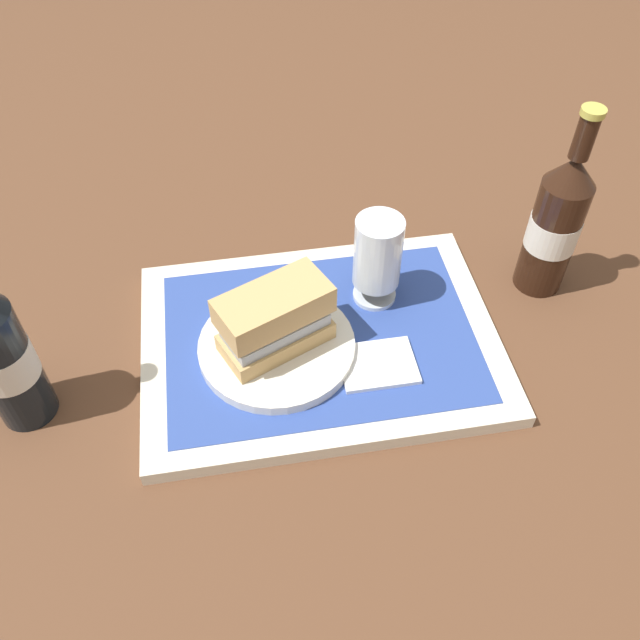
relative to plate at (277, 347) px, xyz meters
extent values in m
plane|color=brown|center=(0.06, 0.01, -0.03)|extent=(3.00, 3.00, 0.00)
cube|color=beige|center=(0.06, 0.01, -0.02)|extent=(0.44, 0.32, 0.02)
cube|color=#2D4793|center=(0.06, 0.01, -0.01)|extent=(0.38, 0.27, 0.00)
cylinder|color=silver|center=(0.00, 0.00, 0.00)|extent=(0.19, 0.19, 0.01)
cube|color=tan|center=(0.00, 0.00, 0.02)|extent=(0.14, 0.11, 0.02)
cube|color=#9EA3A8|center=(0.00, 0.00, 0.04)|extent=(0.13, 0.10, 0.02)
cube|color=silver|center=(0.00, 0.00, 0.05)|extent=(0.12, 0.09, 0.01)
sphere|color=#47932D|center=(0.05, 0.02, 0.06)|extent=(0.04, 0.04, 0.04)
cube|color=tan|center=(0.00, 0.00, 0.07)|extent=(0.14, 0.11, 0.04)
cylinder|color=silver|center=(0.14, 0.07, 0.00)|extent=(0.06, 0.06, 0.01)
cylinder|color=silver|center=(0.14, 0.07, 0.01)|extent=(0.01, 0.01, 0.02)
cylinder|color=silver|center=(0.14, 0.07, 0.07)|extent=(0.06, 0.06, 0.09)
cylinder|color=gold|center=(0.14, 0.07, 0.05)|extent=(0.06, 0.06, 0.05)
cylinder|color=white|center=(0.14, 0.07, 0.08)|extent=(0.05, 0.05, 0.01)
cube|color=white|center=(0.12, -0.04, 0.00)|extent=(0.09, 0.07, 0.01)
cylinder|color=black|center=(0.37, 0.08, 0.05)|extent=(0.06, 0.06, 0.17)
cylinder|color=silver|center=(0.37, 0.08, 0.06)|extent=(0.07, 0.07, 0.05)
cone|color=black|center=(0.37, 0.08, 0.16)|extent=(0.06, 0.06, 0.04)
cylinder|color=black|center=(0.37, 0.08, 0.20)|extent=(0.02, 0.02, 0.05)
cylinder|color=#BFB74C|center=(0.37, 0.08, 0.23)|extent=(0.03, 0.03, 0.01)
cylinder|color=black|center=(-0.29, -0.02, 0.05)|extent=(0.06, 0.06, 0.17)
cylinder|color=silver|center=(-0.29, -0.02, 0.06)|extent=(0.07, 0.07, 0.05)
camera|label=1|loc=(-0.04, -0.52, 0.63)|focal=37.76mm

